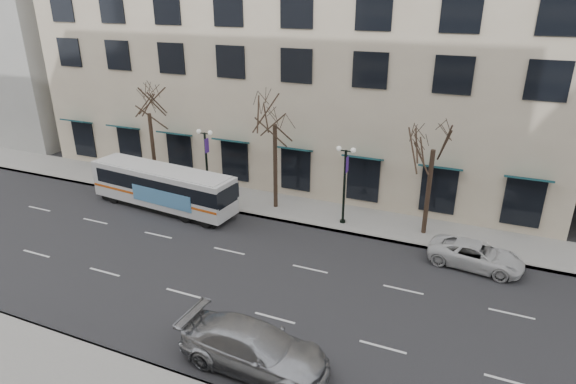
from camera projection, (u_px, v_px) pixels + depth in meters
The scene contains 11 objects.
ground at pixel (208, 271), 25.81m from camera, with size 160.00×160.00×0.00m, color black.
sidewalk_far at pixel (346, 218), 31.62m from camera, with size 80.00×4.00×0.15m, color gray.
building_hotel at pixel (313, 16), 39.78m from camera, with size 40.00×20.00×24.00m, color #C1AF93.
tree_far_left at pixel (148, 100), 34.35m from camera, with size 3.60×3.60×8.34m.
tree_far_mid at pixel (275, 110), 30.64m from camera, with size 3.60×3.60×8.55m.
tree_far_right at pixel (435, 134), 27.20m from camera, with size 3.60×3.60×8.06m.
lamp_post_left at pixel (207, 161), 33.46m from camera, with size 1.22×0.45×5.21m.
lamp_post_right at pixel (345, 182), 29.84m from camera, with size 1.22×0.45×5.21m.
city_bus at pixel (164, 187), 32.65m from camera, with size 11.02×3.38×2.94m.
silver_car at pixel (254, 348), 18.88m from camera, with size 2.51×6.17×1.79m, color #929499.
white_pickup at pixel (476, 255), 25.99m from camera, with size 2.28×4.94×1.37m, color silver.
Camera 1 is at (12.68, -18.75, 13.79)m, focal length 30.00 mm.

